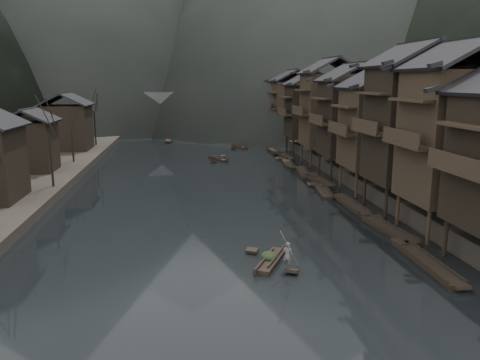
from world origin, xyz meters
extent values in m
plane|color=black|center=(0.00, 0.00, 0.00)|extent=(300.00, 300.00, 0.00)
cube|color=#2D2823|center=(35.00, 40.00, 0.90)|extent=(40.00, 200.00, 1.80)
cylinder|color=black|center=(14.20, -5.60, 1.30)|extent=(0.30, 0.30, 2.90)
cube|color=#33271C|center=(13.30, -8.00, 6.22)|extent=(1.20, 5.70, 0.25)
cylinder|color=#33271C|center=(14.20, -3.40, 1.30)|extent=(0.30, 0.30, 2.90)
cylinder|color=#33271C|center=(14.20, 1.40, 1.30)|extent=(0.30, 0.30, 2.90)
cylinder|color=#33271C|center=(16.95, -3.40, 1.30)|extent=(0.30, 0.30, 2.90)
cylinder|color=#33271C|center=(16.95, 1.40, 1.30)|extent=(0.30, 0.30, 2.90)
cube|color=#33271C|center=(17.30, -1.00, 7.39)|extent=(7.00, 6.00, 9.57)
cube|color=#33271C|center=(13.30, -1.00, 6.91)|extent=(1.20, 5.70, 0.25)
cylinder|color=black|center=(14.20, 3.60, 1.30)|extent=(0.30, 0.30, 2.90)
cylinder|color=black|center=(14.20, 8.40, 1.30)|extent=(0.30, 0.30, 2.90)
cylinder|color=black|center=(16.95, 3.60, 1.30)|extent=(0.30, 0.30, 2.90)
cylinder|color=black|center=(16.95, 8.40, 1.30)|extent=(0.30, 0.30, 2.90)
cube|color=black|center=(17.30, 6.00, 7.58)|extent=(7.00, 6.00, 9.97)
cube|color=#33271C|center=(13.30, 6.00, 7.08)|extent=(1.20, 5.70, 0.25)
cylinder|color=#33271C|center=(14.20, 10.60, 1.30)|extent=(0.30, 0.30, 2.90)
cylinder|color=#33271C|center=(14.20, 15.40, 1.30)|extent=(0.30, 0.30, 2.90)
cylinder|color=#33271C|center=(16.95, 10.60, 1.30)|extent=(0.30, 0.30, 2.90)
cylinder|color=#33271C|center=(16.95, 15.40, 1.30)|extent=(0.30, 0.30, 2.90)
cube|color=#33271C|center=(17.30, 13.00, 6.63)|extent=(7.00, 6.00, 8.05)
cube|color=#33271C|center=(13.30, 13.00, 6.22)|extent=(1.20, 5.70, 0.25)
cylinder|color=black|center=(14.20, 18.60, 1.30)|extent=(0.30, 0.30, 2.90)
cylinder|color=black|center=(14.20, 23.40, 1.30)|extent=(0.30, 0.30, 2.90)
cylinder|color=black|center=(16.95, 18.60, 1.30)|extent=(0.30, 0.30, 2.90)
cylinder|color=black|center=(16.95, 23.40, 1.30)|extent=(0.30, 0.30, 2.90)
cube|color=black|center=(17.30, 21.00, 6.96)|extent=(7.00, 6.00, 8.72)
cube|color=#33271C|center=(13.30, 21.00, 6.53)|extent=(1.20, 5.70, 0.25)
cylinder|color=#33271C|center=(14.20, 27.60, 1.30)|extent=(0.30, 0.30, 2.90)
cylinder|color=#33271C|center=(14.20, 32.40, 1.30)|extent=(0.30, 0.30, 2.90)
cylinder|color=#33271C|center=(16.95, 27.60, 1.30)|extent=(0.30, 0.30, 2.90)
cylinder|color=#33271C|center=(16.95, 32.40, 1.30)|extent=(0.30, 0.30, 2.90)
cube|color=#33271C|center=(17.30, 30.00, 7.47)|extent=(7.00, 6.00, 9.74)
cube|color=#33271C|center=(13.30, 30.00, 6.98)|extent=(1.20, 5.70, 0.25)
cylinder|color=black|center=(14.20, 37.60, 1.30)|extent=(0.30, 0.30, 2.90)
cylinder|color=black|center=(14.20, 42.40, 1.30)|extent=(0.30, 0.30, 2.90)
cylinder|color=black|center=(16.95, 37.60, 1.30)|extent=(0.30, 0.30, 2.90)
cylinder|color=black|center=(16.95, 42.40, 1.30)|extent=(0.30, 0.30, 2.90)
cube|color=black|center=(17.30, 40.00, 6.66)|extent=(7.00, 6.00, 8.11)
cube|color=#33271C|center=(13.30, 40.00, 6.25)|extent=(1.20, 5.70, 0.25)
cylinder|color=#33271C|center=(14.20, 49.60, 1.30)|extent=(0.30, 0.30, 2.90)
cylinder|color=#33271C|center=(14.20, 54.40, 1.30)|extent=(0.30, 0.30, 2.90)
cylinder|color=#33271C|center=(16.95, 49.60, 1.30)|extent=(0.30, 0.30, 2.90)
cylinder|color=#33271C|center=(16.95, 54.40, 1.30)|extent=(0.30, 0.30, 2.90)
cube|color=#33271C|center=(17.30, 52.00, 6.93)|extent=(7.00, 6.00, 8.66)
cube|color=#33271C|center=(13.30, 52.00, 6.50)|extent=(1.20, 5.70, 0.25)
cube|color=black|center=(-20.50, 24.00, 4.10)|extent=(5.00, 5.00, 5.80)
cube|color=black|center=(-20.50, 42.00, 4.60)|extent=(6.50, 6.50, 6.80)
cylinder|color=black|center=(-17.00, 15.12, 3.86)|extent=(0.24, 0.24, 5.31)
cylinder|color=black|center=(-17.00, 30.17, 3.32)|extent=(0.24, 0.24, 4.24)
cylinder|color=black|center=(-17.00, 46.99, 3.99)|extent=(0.24, 0.24, 5.58)
cube|color=black|center=(12.24, -6.87, 0.15)|extent=(1.16, 7.63, 0.30)
cube|color=black|center=(12.24, -6.87, 0.33)|extent=(1.22, 7.48, 0.10)
cube|color=black|center=(12.21, -3.21, 0.29)|extent=(0.94, 0.94, 0.37)
cube|color=black|center=(12.27, -10.53, 0.29)|extent=(0.94, 0.94, 0.37)
cube|color=black|center=(12.73, -0.41, 0.15)|extent=(1.91, 6.89, 0.30)
cube|color=black|center=(12.73, -0.41, 0.33)|extent=(1.95, 6.76, 0.10)
cube|color=black|center=(13.12, 2.84, 0.29)|extent=(1.03, 0.94, 0.35)
cube|color=black|center=(12.33, -3.65, 0.29)|extent=(1.03, 0.94, 0.35)
cube|color=black|center=(12.44, 7.04, 0.15)|extent=(1.20, 7.09, 0.30)
cube|color=black|center=(12.44, 7.04, 0.33)|extent=(1.25, 6.95, 0.10)
cube|color=black|center=(12.48, 10.43, 0.29)|extent=(0.95, 0.88, 0.35)
cube|color=black|center=(12.39, 3.64, 0.29)|extent=(0.95, 0.88, 0.35)
cube|color=black|center=(11.53, 12.95, 0.15)|extent=(1.88, 6.24, 0.30)
cube|color=black|center=(11.53, 12.95, 0.33)|extent=(1.92, 6.13, 0.10)
cube|color=black|center=(11.15, 15.88, 0.29)|extent=(1.02, 0.87, 0.33)
cube|color=black|center=(11.91, 10.02, 0.29)|extent=(1.02, 0.87, 0.33)
cube|color=black|center=(12.53, 17.99, 0.15)|extent=(1.96, 7.19, 0.30)
cube|color=black|center=(12.53, 17.99, 0.33)|extent=(2.00, 7.05, 0.10)
cube|color=black|center=(12.95, 21.37, 0.29)|extent=(1.03, 0.98, 0.35)
cube|color=black|center=(12.11, 14.60, 0.29)|extent=(1.03, 0.98, 0.35)
cube|color=black|center=(11.98, 23.28, 0.15)|extent=(2.02, 7.28, 0.30)
cube|color=black|center=(11.98, 23.28, 0.33)|extent=(2.05, 7.14, 0.10)
cube|color=black|center=(11.54, 26.70, 0.29)|extent=(1.04, 1.00, 0.36)
cube|color=black|center=(12.43, 19.85, 0.29)|extent=(1.04, 1.00, 0.36)
cube|color=black|center=(11.58, 30.45, 0.15)|extent=(1.95, 7.18, 0.30)
cube|color=black|center=(11.58, 30.45, 0.33)|extent=(1.98, 7.04, 0.10)
cube|color=black|center=(11.17, 33.83, 0.29)|extent=(1.03, 0.98, 0.35)
cube|color=black|center=(11.99, 27.07, 0.29)|extent=(1.03, 0.98, 0.35)
cube|color=black|center=(12.51, 35.86, 0.15)|extent=(1.43, 6.73, 0.30)
cube|color=black|center=(12.51, 35.86, 0.33)|extent=(1.48, 6.60, 0.10)
cube|color=black|center=(12.67, 39.07, 0.29)|extent=(0.97, 0.87, 0.34)
cube|color=black|center=(12.35, 32.66, 0.29)|extent=(0.97, 0.87, 0.34)
cube|color=black|center=(11.82, 40.98, 0.15)|extent=(1.43, 6.10, 0.30)
cube|color=black|center=(11.82, 40.98, 0.33)|extent=(1.48, 5.98, 0.10)
cube|color=black|center=(11.98, 43.88, 0.29)|extent=(0.97, 0.80, 0.33)
cube|color=black|center=(11.66, 38.08, 0.29)|extent=(0.97, 0.80, 0.33)
cube|color=black|center=(11.35, 48.81, 0.15)|extent=(1.10, 6.11, 0.30)
cube|color=black|center=(11.35, 48.81, 0.33)|extent=(1.16, 5.99, 0.10)
cube|color=black|center=(11.35, 51.74, 0.29)|extent=(0.94, 0.75, 0.33)
cube|color=black|center=(11.35, 45.88, 0.29)|extent=(0.94, 0.75, 0.33)
cube|color=black|center=(11.23, 54.80, 0.15)|extent=(1.20, 6.75, 0.30)
cube|color=black|center=(11.23, 54.80, 0.33)|extent=(1.25, 6.62, 0.10)
cube|color=black|center=(11.18, 58.04, 0.29)|extent=(0.95, 0.84, 0.34)
cube|color=black|center=(11.28, 51.57, 0.29)|extent=(0.95, 0.84, 0.34)
cube|color=black|center=(2.24, 34.81, 0.15)|extent=(2.67, 4.58, 0.30)
cube|color=black|center=(2.24, 34.81, 0.33)|extent=(2.68, 4.52, 0.10)
cube|color=black|center=(3.08, 36.82, 0.29)|extent=(1.00, 0.85, 0.29)
cube|color=black|center=(1.40, 32.79, 0.29)|extent=(1.00, 0.85, 0.29)
cube|color=black|center=(6.66, 47.72, 0.15)|extent=(2.91, 5.08, 0.30)
cube|color=black|center=(6.66, 47.72, 0.33)|extent=(2.91, 5.01, 0.10)
cube|color=black|center=(7.62, 49.97, 0.29)|extent=(1.03, 0.92, 0.30)
cube|color=black|center=(5.71, 45.46, 0.29)|extent=(1.03, 0.92, 0.30)
cube|color=black|center=(-5.67, 57.93, 0.15)|extent=(1.29, 5.93, 0.30)
cube|color=black|center=(-5.67, 57.93, 0.33)|extent=(1.33, 5.82, 0.10)
cube|color=black|center=(-5.53, 60.76, 0.29)|extent=(0.88, 0.77, 0.32)
cube|color=black|center=(-5.81, 55.11, 0.29)|extent=(0.88, 0.77, 0.32)
cube|color=#4C4C4F|center=(0.00, 72.00, 7.20)|extent=(40.00, 6.00, 1.60)
cube|color=#4C4C4F|center=(0.00, 69.30, 8.50)|extent=(40.00, 0.50, 1.00)
cube|color=#4C4C4F|center=(0.00, 74.70, 8.50)|extent=(40.00, 0.50, 1.00)
cube|color=#4C4C4F|center=(-14.00, 72.00, 3.20)|extent=(3.20, 6.00, 6.40)
cube|color=#4C4C4F|center=(-4.50, 72.00, 3.20)|extent=(3.20, 6.00, 6.40)
cube|color=#4C4C4F|center=(4.50, 72.00, 3.20)|extent=(3.20, 6.00, 6.40)
cube|color=#4C4C4F|center=(14.00, 72.00, 3.20)|extent=(3.20, 6.00, 6.40)
cube|color=black|center=(2.54, -5.40, 0.15)|extent=(2.79, 4.29, 0.30)
cube|color=black|center=(2.54, -5.40, 0.33)|extent=(2.79, 4.23, 0.10)
cube|color=black|center=(1.61, -3.55, 0.29)|extent=(0.96, 0.85, 0.28)
cube|color=black|center=(3.47, -7.26, 0.29)|extent=(0.96, 0.85, 0.28)
ellipsoid|color=black|center=(2.44, -5.21, 0.74)|extent=(1.03, 1.35, 0.62)
imported|color=slate|center=(3.28, -6.87, 1.29)|extent=(0.74, 0.65, 1.71)
cylinder|color=#8C7A51|center=(3.48, -6.87, 3.79)|extent=(1.81, 2.00, 3.30)
camera|label=1|loc=(-2.84, -33.08, 11.43)|focal=35.00mm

